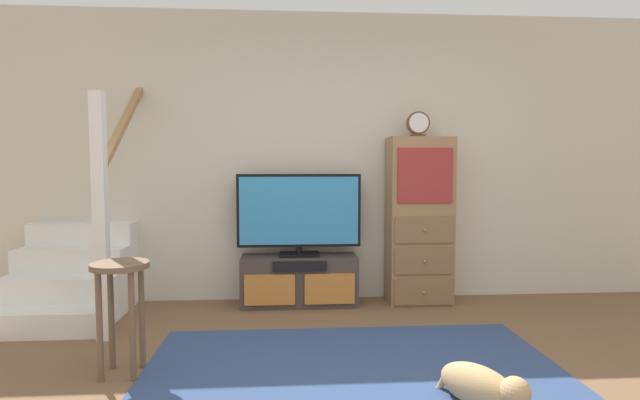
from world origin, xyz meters
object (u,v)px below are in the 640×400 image
television (299,213)px  desk_clock (418,124)px  media_console (299,280)px  side_cabinet (419,221)px  bar_stool_near (121,291)px  dog (482,387)px

television → desk_clock: bearing=-1.5°
media_console → side_cabinet: (1.11, 0.01, 0.54)m
bar_stool_near → dog: bearing=-15.1°
television → bar_stool_near: bearing=-127.8°
desk_clock → television: bearing=178.5°
media_console → television: 0.62m
media_console → television: bearing=90.0°
media_console → dog: media_console is taller
side_cabinet → desk_clock: desk_clock is taller
television → side_cabinet: bearing=-0.7°
side_cabinet → dog: side_cabinet is taller
side_cabinet → media_console: bearing=-179.5°
media_console → dog: size_ratio=2.19×
media_console → side_cabinet: bearing=0.5°
television → desk_clock: desk_clock is taller
desk_clock → dog: 2.49m
television → desk_clock: size_ratio=4.85×
media_console → television: size_ratio=0.93×
dog → bar_stool_near: bearing=164.9°
bar_stool_near → dog: size_ratio=1.44×
television → side_cabinet: side_cabinet is taller
television → dog: 2.30m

